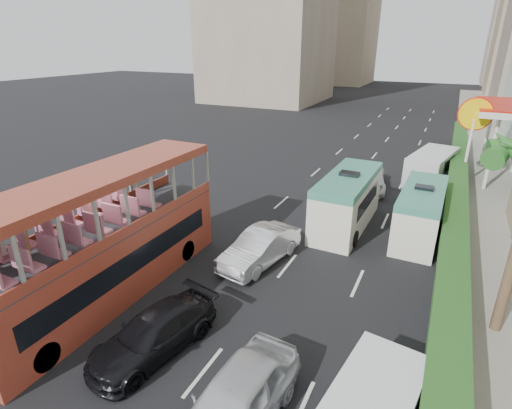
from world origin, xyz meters
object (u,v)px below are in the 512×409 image
Objects in this scene: car_black at (156,350)px; panel_van_far at (431,168)px; minibus_far at (420,213)px; minibus_near at (347,201)px; double_decker_bus at (105,237)px; van_asset at (366,189)px; car_silver_lane_a at (260,262)px.

car_black is 23.20m from panel_van_far.
minibus_far is at bearing 72.56° from car_black.
minibus_near is (3.21, 12.29, 1.46)m from car_black.
minibus_far is at bearing 45.59° from double_decker_bus.
double_decker_bus is 1.86× the size of minibus_far.
panel_van_far reaches higher than car_black.
minibus_far is 1.06× the size of panel_van_far.
minibus_near reaches higher than van_asset.
double_decker_bus is 2.37× the size of car_black.
van_asset is (3.06, 18.79, 0.00)m from car_black.
double_decker_bus reaches higher than minibus_far.
car_silver_lane_a is 1.00× the size of car_black.
minibus_near is 1.18× the size of panel_van_far.
car_black is at bearing -95.48° from panel_van_far.
minibus_near is 3.74m from minibus_far.
minibus_near reaches higher than panel_van_far.
car_silver_lane_a reaches higher than van_asset.
minibus_near is at bearing 86.54° from car_black.
car_silver_lane_a is at bearing -100.01° from panel_van_far.
van_asset is 5.19m from panel_van_far.
minibus_near reaches higher than minibus_far.
van_asset is at bearing 92.91° from minibus_near.
car_black is 0.83× the size of panel_van_far.
minibus_far is (6.93, 12.69, 1.31)m from car_black.
double_decker_bus is 6.93m from car_silver_lane_a.
minibus_far is 9.44m from panel_van_far.
minibus_near reaches higher than car_black.
van_asset reaches higher than car_black.
van_asset is at bearing 89.55° from car_silver_lane_a.
minibus_far reaches higher than van_asset.
car_black is 12.79m from minibus_near.
minibus_near is (6.87, 10.41, -1.07)m from double_decker_bus.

